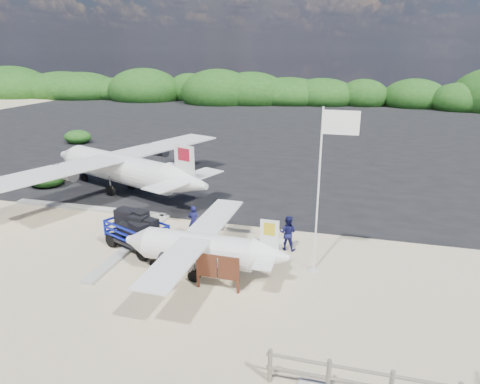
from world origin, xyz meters
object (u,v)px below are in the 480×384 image
Objects in this scene: baggage_cart at (138,248)px; crew_b at (288,233)px; signboard at (218,290)px; aircraft_small at (257,122)px; flagpole at (313,270)px; crew_a at (194,221)px.

baggage_cart is 6.61m from crew_b.
crew_b is at bearing 65.57° from signboard.
crew_b is 0.23× the size of aircraft_small.
aircraft_small is (-10.15, 34.82, 0.00)m from flagpole.
flagpole is 0.94× the size of aircraft_small.
signboard is 1.10× the size of crew_b.
baggage_cart is at bearing 40.56° from crew_a.
aircraft_small is at bearing -69.01° from crew_b.
baggage_cart is 1.71× the size of signboard.
crew_a is (-5.71, 1.79, 0.76)m from flagpole.
aircraft_small reaches higher than signboard.
crew_b reaches higher than signboard.
aircraft_small is at bearing -84.99° from crew_a.
baggage_cart is 34.95m from aircraft_small.
aircraft_small is (-2.48, 34.86, 0.00)m from baggage_cart.
baggage_cart is 0.43× the size of aircraft_small.
crew_a is at bearing 98.79° from aircraft_small.
crew_a is (-2.49, 4.19, 0.76)m from signboard.
flagpole is 4.23× the size of crew_a.
flagpole reaches higher than baggage_cart.
crew_b is at bearing 37.47° from baggage_cart.
aircraft_small is at bearing 102.08° from signboard.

